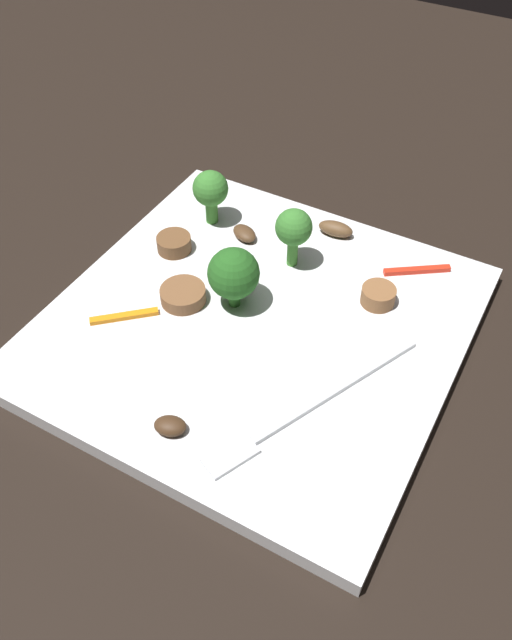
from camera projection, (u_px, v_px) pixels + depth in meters
name	position (u px, v px, depth m)	size (l,w,h in m)	color
ground_plane	(256.00, 333.00, 0.51)	(1.40, 1.40, 0.00)	black
plate	(256.00, 326.00, 0.51)	(0.30, 0.30, 0.01)	white
fork	(302.00, 411.00, 0.44)	(0.17, 0.09, 0.00)	silver
broccoli_floret_0	(234.00, 274.00, 0.49)	(0.04, 0.04, 0.05)	#296420
broccoli_floret_1	(211.00, 190.00, 0.56)	(0.03, 0.03, 0.05)	#408630
broccoli_floret_2	(294.00, 229.00, 0.52)	(0.03, 0.03, 0.05)	#408630
sausage_slice_0	(174.00, 243.00, 0.55)	(0.03, 0.03, 0.01)	brown
sausage_slice_1	(378.00, 296.00, 0.51)	(0.03, 0.03, 0.01)	brown
sausage_slice_2	(183.00, 295.00, 0.51)	(0.04, 0.04, 0.01)	brown
mushroom_0	(336.00, 229.00, 0.57)	(0.03, 0.01, 0.01)	brown
mushroom_1	(168.00, 425.00, 0.43)	(0.02, 0.02, 0.01)	#422B19
mushroom_2	(245.00, 233.00, 0.57)	(0.03, 0.02, 0.01)	#4C331E
pepper_strip_0	(417.00, 270.00, 0.54)	(0.06, 0.01, 0.00)	red
pepper_strip_1	(124.00, 316.00, 0.50)	(0.05, 0.01, 0.00)	orange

